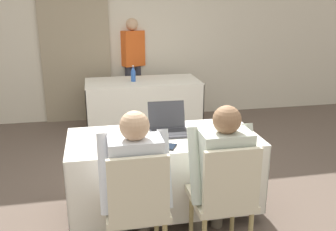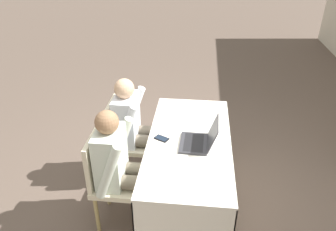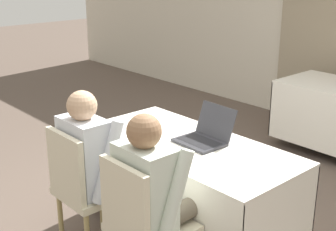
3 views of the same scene
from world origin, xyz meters
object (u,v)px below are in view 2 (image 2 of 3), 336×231
(chair_near_left, at_px, (125,137))
(chair_near_right, at_px, (110,176))
(laptop, at_px, (199,140))
(person_white_shirt, at_px, (120,163))
(person_checkered_shirt, at_px, (134,125))
(cell_phone, at_px, (162,138))

(chair_near_left, height_order, chair_near_right, same)
(laptop, xyz_separation_m, chair_near_left, (-0.38, -0.78, -0.27))
(chair_near_left, distance_m, person_white_shirt, 0.66)
(laptop, bearing_deg, person_white_shirt, -67.69)
(person_checkered_shirt, bearing_deg, chair_near_right, 170.69)
(laptop, distance_m, person_checkered_shirt, 0.79)
(cell_phone, xyz_separation_m, chair_near_right, (0.31, -0.43, -0.23))
(laptop, xyz_separation_m, person_white_shirt, (0.25, -0.68, -0.11))
(chair_near_right, height_order, person_checkered_shirt, person_checkered_shirt)
(chair_near_left, bearing_deg, laptop, -116.14)
(chair_near_right, xyz_separation_m, person_checkered_shirt, (-0.64, 0.10, 0.16))
(cell_phone, relative_size, chair_near_left, 0.16)
(cell_phone, distance_m, chair_near_right, 0.58)
(person_white_shirt, bearing_deg, laptop, -69.41)
(laptop, distance_m, chair_near_left, 0.91)
(chair_near_right, bearing_deg, person_white_shirt, -90.00)
(cell_phone, relative_size, chair_near_right, 0.16)
(chair_near_left, height_order, person_white_shirt, person_white_shirt)
(person_white_shirt, bearing_deg, cell_phone, -46.66)
(laptop, distance_m, chair_near_right, 0.86)
(chair_near_left, bearing_deg, chair_near_right, -180.00)
(cell_phone, relative_size, person_checkered_shirt, 0.13)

